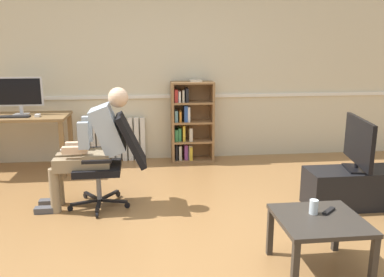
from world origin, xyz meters
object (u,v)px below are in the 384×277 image
object	(u,v)px
bookshelf	(189,123)
computer_desk	(21,124)
tv_screen	(359,143)
coffee_table	(319,225)
drinking_glass	(314,207)
computer_mouse	(38,115)
person_seated	(93,145)
radiator	(115,140)
keyboard	(13,117)
spare_remote	(329,211)
tv_stand	(354,188)
office_chair	(113,157)
imac_monitor	(20,93)

from	to	relation	value
bookshelf	computer_desk	bearing A→B (deg)	-172.61
tv_screen	coffee_table	distance (m)	1.47
drinking_glass	computer_mouse	bearing A→B (deg)	135.66
bookshelf	computer_mouse	bearing A→B (deg)	-168.32
person_seated	radiator	bearing A→B (deg)	175.88
computer_desk	drinking_glass	distance (m)	3.86
person_seated	coffee_table	world-z (taller)	person_seated
computer_mouse	coffee_table	world-z (taller)	computer_mouse
computer_desk	keyboard	bearing A→B (deg)	-108.75
computer_desk	coffee_table	size ratio (longest dim) A/B	1.94
computer_desk	radiator	xyz separation A→B (m)	(1.15, 0.39, -0.33)
bookshelf	spare_remote	distance (m)	3.00
tv_stand	tv_screen	xyz separation A→B (m)	(0.00, -0.00, 0.47)
person_seated	drinking_glass	size ratio (longest dim) A/B	11.45
office_chair	tv_stand	xyz separation A→B (m)	(2.47, -0.30, -0.32)
person_seated	tv_screen	xyz separation A→B (m)	(2.66, -0.30, 0.02)
office_chair	person_seated	bearing A→B (deg)	-90.00
tv_stand	drinking_glass	world-z (taller)	drinking_glass
imac_monitor	office_chair	xyz separation A→B (m)	(1.26, -1.36, -0.51)
keyboard	office_chair	xyz separation A→B (m)	(1.31, -1.14, -0.24)
computer_desk	radiator	bearing A→B (deg)	18.74
computer_mouse	tv_stand	world-z (taller)	computer_mouse
imac_monitor	coffee_table	distance (m)	4.04
bookshelf	spare_remote	world-z (taller)	bookshelf
coffee_table	spare_remote	size ratio (longest dim) A/B	4.07
radiator	tv_stand	bearing A→B (deg)	-37.49
computer_desk	computer_mouse	distance (m)	0.30
imac_monitor	radiator	distance (m)	1.40
tv_stand	radiator	bearing A→B (deg)	142.51
keyboard	computer_mouse	bearing A→B (deg)	3.92
bookshelf	office_chair	distance (m)	1.84
imac_monitor	bookshelf	size ratio (longest dim) A/B	0.50
bookshelf	office_chair	bearing A→B (deg)	-121.26
computer_mouse	radiator	bearing A→B (deg)	29.40
computer_mouse	office_chair	size ratio (longest dim) A/B	0.10
bookshelf	tv_screen	world-z (taller)	bookshelf
radiator	coffee_table	distance (m)	3.53
radiator	spare_remote	distance (m)	3.51
keyboard	tv_screen	bearing A→B (deg)	-20.96
keyboard	drinking_glass	bearing A→B (deg)	-41.05
person_seated	spare_remote	size ratio (longest dim) A/B	8.21
keyboard	radiator	bearing A→B (deg)	23.88
imac_monitor	tv_screen	bearing A→B (deg)	-24.02
radiator	drinking_glass	distance (m)	3.46
computer_mouse	bookshelf	distance (m)	2.02
spare_remote	tv_screen	bearing A→B (deg)	101.41
imac_monitor	office_chair	distance (m)	1.93
person_seated	spare_remote	xyz separation A→B (m)	(1.88, -1.33, -0.22)
computer_desk	imac_monitor	bearing A→B (deg)	93.42
computer_desk	computer_mouse	xyz separation A→B (m)	(0.24, -0.12, 0.13)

